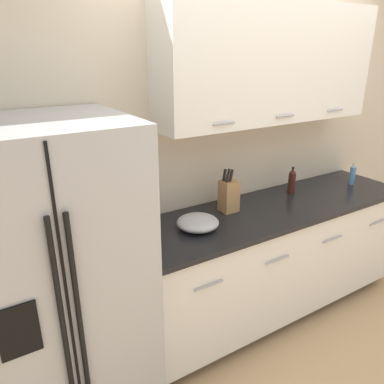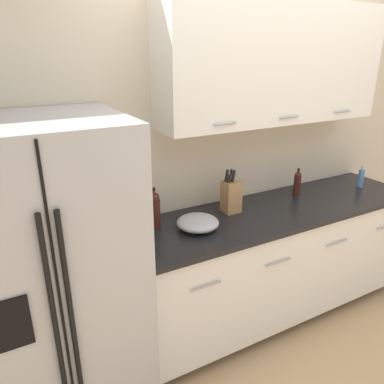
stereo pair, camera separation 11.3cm
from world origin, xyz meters
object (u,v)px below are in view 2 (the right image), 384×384
(wine_bottle, at_px, (154,209))
(soap_dispenser, at_px, (361,178))
(mixing_bowl, at_px, (198,223))
(refrigerator, at_px, (49,281))
(knife_block, at_px, (231,196))
(oil_bottle, at_px, (297,183))

(wine_bottle, xyz_separation_m, soap_dispenser, (1.81, -0.12, -0.05))
(mixing_bowl, bearing_deg, wine_bottle, 147.70)
(refrigerator, bearing_deg, mixing_bowl, 3.04)
(wine_bottle, height_order, soap_dispenser, wine_bottle)
(knife_block, xyz_separation_m, wine_bottle, (-0.57, 0.02, 0.01))
(refrigerator, height_order, mixing_bowl, refrigerator)
(knife_block, xyz_separation_m, mixing_bowl, (-0.34, -0.12, -0.08))
(soap_dispenser, distance_m, mixing_bowl, 1.57)
(oil_bottle, distance_m, mixing_bowl, 0.99)
(refrigerator, relative_size, mixing_bowl, 6.29)
(refrigerator, relative_size, knife_block, 5.44)
(wine_bottle, height_order, oil_bottle, wine_bottle)
(oil_bottle, bearing_deg, refrigerator, -174.11)
(wine_bottle, distance_m, oil_bottle, 1.21)
(refrigerator, height_order, wine_bottle, refrigerator)
(soap_dispenser, bearing_deg, refrigerator, -178.21)
(refrigerator, distance_m, oil_bottle, 1.92)
(refrigerator, relative_size, wine_bottle, 6.28)
(mixing_bowl, bearing_deg, knife_block, 20.32)
(mixing_bowl, bearing_deg, refrigerator, -176.96)
(refrigerator, bearing_deg, knife_block, 7.85)
(wine_bottle, xyz_separation_m, mixing_bowl, (0.24, -0.15, -0.09))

